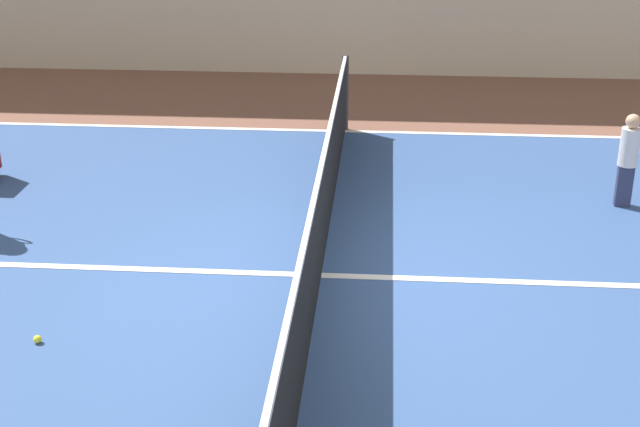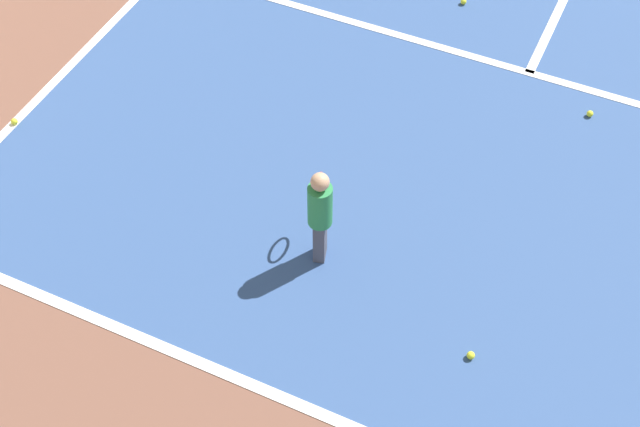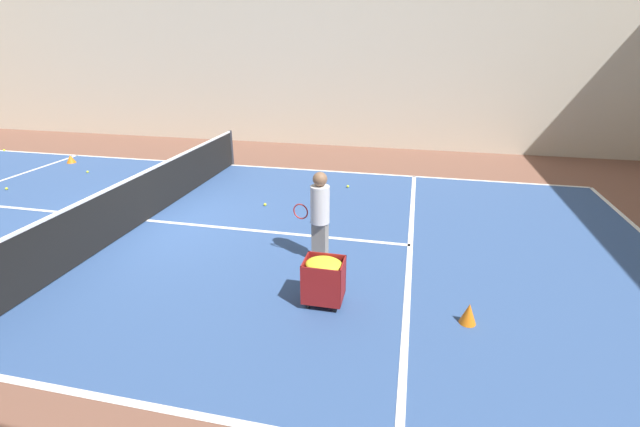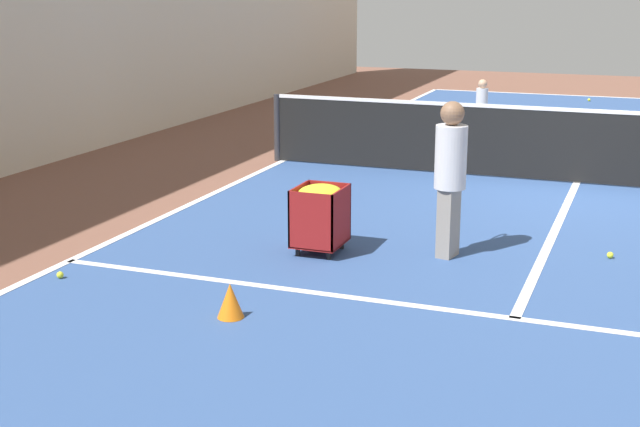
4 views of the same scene
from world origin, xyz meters
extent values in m
cube|color=white|center=(0.00, -5.61, 0.01)|extent=(9.08, 0.10, 0.00)
cube|color=#4C4C56|center=(-1.00, -8.78, 0.24)|extent=(0.14, 0.19, 0.48)
cylinder|color=#2D8C4C|center=(-1.00, -8.78, 0.69)|extent=(0.26, 0.26, 0.43)
sphere|color=tan|center=(-1.00, -8.78, 0.98)|extent=(0.16, 0.16, 0.16)
torus|color=#B22D2D|center=(-1.13, -8.52, 0.58)|extent=(0.10, 0.28, 0.28)
sphere|color=yellow|center=(-4.52, -8.57, 0.04)|extent=(0.07, 0.07, 0.07)
sphere|color=yellow|center=(0.75, -6.00, 0.04)|extent=(0.07, 0.07, 0.07)
sphere|color=yellow|center=(0.56, -9.22, 0.04)|extent=(0.07, 0.07, 0.07)
sphere|color=yellow|center=(-1.04, -4.76, 0.04)|extent=(0.07, 0.07, 0.07)
camera|label=1|loc=(-7.51, -0.57, 3.79)|focal=50.00mm
camera|label=2|loc=(1.03, -13.17, 6.35)|focal=50.00mm
camera|label=3|loc=(7.51, 5.51, 3.62)|focal=24.00mm
camera|label=4|loc=(-0.98, 12.85, 2.80)|focal=50.00mm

